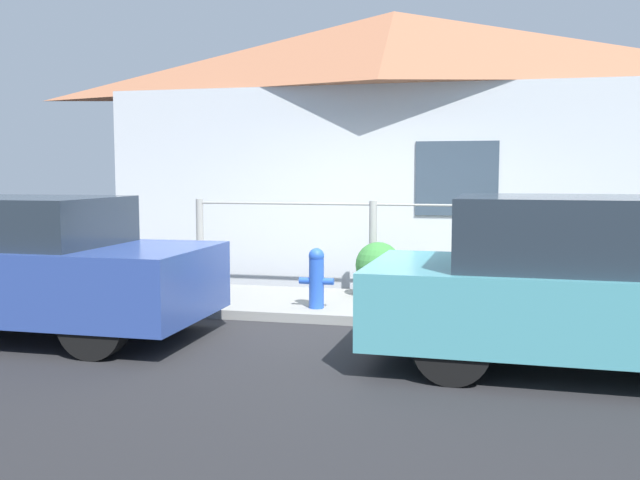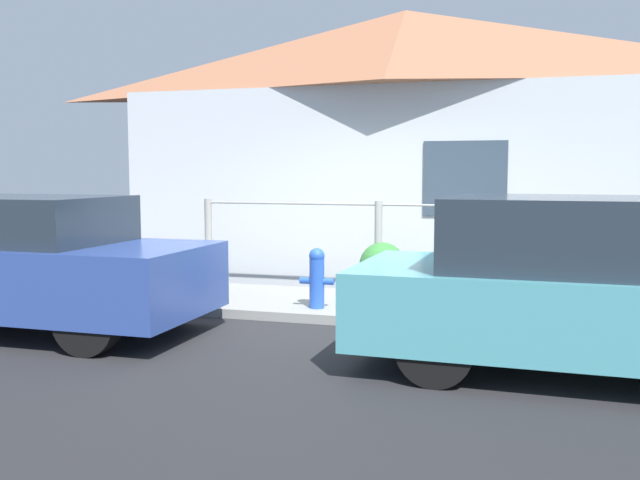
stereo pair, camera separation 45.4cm
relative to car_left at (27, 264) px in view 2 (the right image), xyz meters
name	(u,v)px [view 2 (the right image)]	position (x,y,z in m)	size (l,w,h in m)	color
ground_plane	(346,326)	(3.15, 1.16, -0.71)	(60.00, 60.00, 0.00)	#262628
sidewalk	(365,307)	(3.15, 2.04, -0.66)	(24.00, 1.76, 0.11)	gray
house	(404,66)	(3.15, 4.47, 2.52)	(8.53, 2.23, 4.05)	silver
fence	(378,242)	(3.15, 2.77, 0.05)	(4.90, 0.10, 1.19)	#999993
car_left	(27,264)	(0.00, 0.00, 0.00)	(3.77, 1.65, 1.41)	#2D4793
car_right	(599,288)	(5.59, 0.00, 0.01)	(4.11, 1.84, 1.46)	teal
fire_hydrant	(317,277)	(2.70, 1.53, -0.24)	(0.40, 0.18, 0.69)	blue
potted_plant_near_hydrant	(382,267)	(3.27, 2.44, -0.22)	(0.57, 0.57, 0.69)	#9E5638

